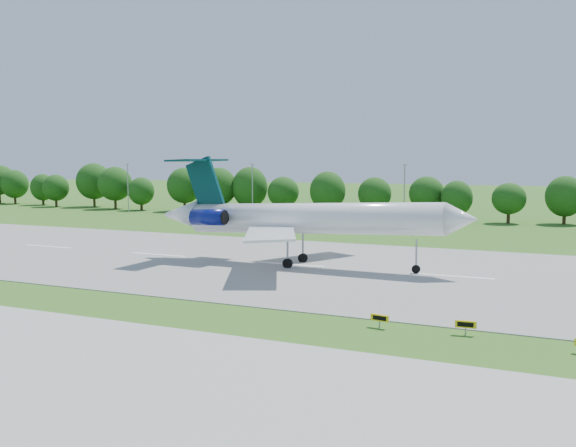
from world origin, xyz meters
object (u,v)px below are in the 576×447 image
Objects in this scene: taxi_sign_left at (380,318)px; service_vehicle_a at (344,220)px; service_vehicle_b at (333,219)px; airliner at (296,217)px.

service_vehicle_a is at bearing 119.93° from taxi_sign_left.
service_vehicle_a is 0.83× the size of service_vehicle_b.
airliner is at bearing -164.04° from service_vehicle_b.
taxi_sign_left is 0.37× the size of service_vehicle_b.
taxi_sign_left is at bearing -54.14° from airliner.
service_vehicle_b is (-14.84, 53.30, -5.35)m from airliner.
service_vehicle_b is at bearing 109.80° from service_vehicle_a.
airliner is 12.35× the size of service_vehicle_a.
taxi_sign_left is (17.86, -24.60, -5.26)m from airliner.
airliner is 10.20× the size of service_vehicle_b.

